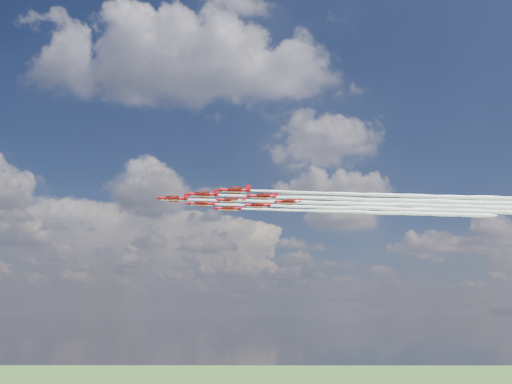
# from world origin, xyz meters

# --- Properties ---
(jet_lead) EXTENTS (105.45, 18.88, 2.73)m
(jet_lead) POSITION_xyz_m (32.03, -1.35, 82.54)
(jet_lead) COLOR red
(jet_row2_port) EXTENTS (105.45, 18.88, 2.73)m
(jet_row2_port) POSITION_xyz_m (42.48, -7.03, 82.54)
(jet_row2_port) COLOR red
(jet_row2_starb) EXTENTS (105.45, 18.88, 2.73)m
(jet_row2_starb) POSITION_xyz_m (40.63, 6.87, 82.54)
(jet_row2_starb) COLOR red
(jet_row3_port) EXTENTS (105.45, 18.88, 2.73)m
(jet_row3_port) POSITION_xyz_m (52.93, -12.71, 82.54)
(jet_row3_port) COLOR red
(jet_row3_centre) EXTENTS (105.45, 18.88, 2.73)m
(jet_row3_centre) POSITION_xyz_m (51.08, 1.19, 82.54)
(jet_row3_centre) COLOR red
(jet_row3_starb) EXTENTS (105.45, 18.88, 2.73)m
(jet_row3_starb) POSITION_xyz_m (49.23, 15.09, 82.54)
(jet_row3_starb) COLOR red
(jet_row4_port) EXTENTS (105.45, 18.88, 2.73)m
(jet_row4_port) POSITION_xyz_m (61.54, -4.49, 82.54)
(jet_row4_port) COLOR red
(jet_row4_starb) EXTENTS (105.45, 18.88, 2.73)m
(jet_row4_starb) POSITION_xyz_m (59.68, 9.41, 82.54)
(jet_row4_starb) COLOR red
(jet_tail) EXTENTS (105.45, 18.88, 2.73)m
(jet_tail) POSITION_xyz_m (70.14, 3.73, 82.54)
(jet_tail) COLOR red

